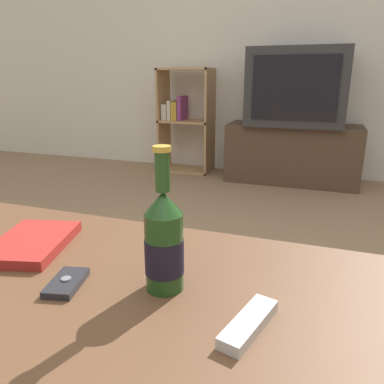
% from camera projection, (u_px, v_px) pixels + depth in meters
% --- Properties ---
extents(back_wall, '(8.00, 0.05, 2.60)m').
position_uv_depth(back_wall, '(293.00, 26.00, 3.20)').
color(back_wall, silver).
rests_on(back_wall, ground_plane).
extents(coffee_table, '(1.25, 0.65, 0.49)m').
position_uv_depth(coffee_table, '(118.00, 321.00, 0.74)').
color(coffee_table, brown).
rests_on(coffee_table, ground_plane).
extents(tv_stand, '(1.10, 0.43, 0.49)m').
position_uv_depth(tv_stand, '(292.00, 154.00, 3.22)').
color(tv_stand, '#4C3828').
rests_on(tv_stand, ground_plane).
extents(television, '(0.77, 0.55, 0.61)m').
position_uv_depth(television, '(297.00, 87.00, 3.05)').
color(television, '#2D2D2D').
rests_on(television, tv_stand).
extents(bookshelf, '(0.49, 0.30, 0.96)m').
position_uv_depth(bookshelf, '(184.00, 118.00, 3.54)').
color(bookshelf, tan).
rests_on(bookshelf, ground_plane).
extents(beer_bottle, '(0.07, 0.07, 0.27)m').
position_uv_depth(beer_bottle, '(164.00, 242.00, 0.69)').
color(beer_bottle, '#1E4219').
rests_on(beer_bottle, coffee_table).
extents(cell_phone, '(0.08, 0.11, 0.02)m').
position_uv_depth(cell_phone, '(67.00, 283.00, 0.72)').
color(cell_phone, '#232328').
rests_on(cell_phone, coffee_table).
extents(remote_control, '(0.08, 0.15, 0.02)m').
position_uv_depth(remote_control, '(249.00, 323.00, 0.60)').
color(remote_control, beige).
rests_on(remote_control, coffee_table).
extents(table_book, '(0.21, 0.26, 0.02)m').
position_uv_depth(table_book, '(32.00, 243.00, 0.89)').
color(table_book, maroon).
rests_on(table_book, coffee_table).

